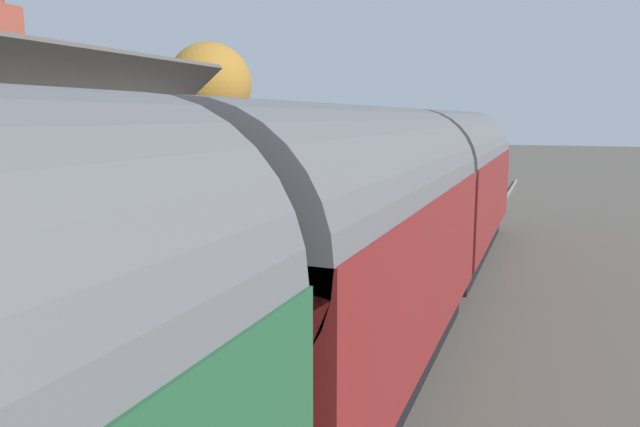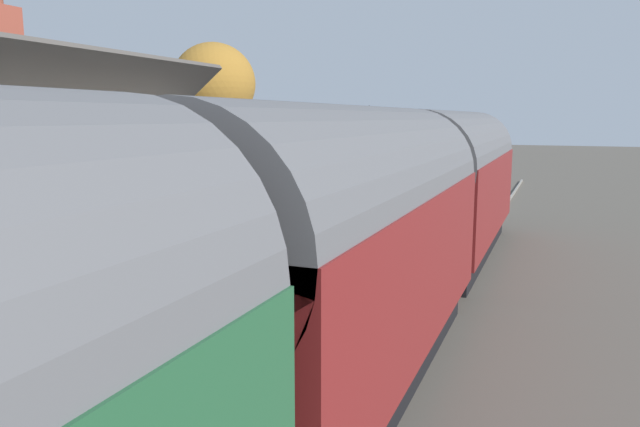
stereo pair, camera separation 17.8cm
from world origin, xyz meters
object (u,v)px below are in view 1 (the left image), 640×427
(planter_bench_right, at_px, (237,283))
(tree_far_right, at_px, (210,84))
(planter_edge_far, at_px, (254,198))
(station_building, at_px, (60,203))
(bench_mid_platform, at_px, (348,192))
(tree_distant, at_px, (211,127))
(planter_under_sign, at_px, (304,187))
(planter_by_door, at_px, (345,220))
(planter_corner_building, at_px, (261,207))
(train, at_px, (351,243))
(lamp_post_platform, at_px, (367,143))
(bench_near_building, at_px, (269,221))
(station_sign_board, at_px, (405,171))

(planter_bench_right, xyz_separation_m, tree_far_right, (15.68, 10.07, 4.53))
(tree_far_right, bearing_deg, planter_edge_far, -136.97)
(station_building, bearing_deg, bench_mid_platform, -6.67)
(tree_distant, bearing_deg, planter_under_sign, -120.82)
(planter_by_door, distance_m, tree_far_right, 13.49)
(planter_under_sign, xyz_separation_m, tree_far_right, (1.50, 5.43, 4.52))
(planter_corner_building, distance_m, planter_under_sign, 5.35)
(station_building, height_order, planter_bench_right, station_building)
(station_building, bearing_deg, train, -92.08)
(station_building, distance_m, bench_mid_platform, 13.12)
(lamp_post_platform, bearing_deg, bench_near_building, 142.45)
(bench_near_building, relative_size, tree_far_right, 0.18)
(planter_bench_right, height_order, tree_far_right, tree_far_right)
(station_building, bearing_deg, tree_far_right, 21.86)
(station_sign_board, bearing_deg, train, -169.84)
(station_building, distance_m, planter_by_door, 8.54)
(planter_corner_building, relative_size, tree_far_right, 0.11)
(planter_bench_right, height_order, planter_edge_far, planter_edge_far)
(planter_corner_building, distance_m, planter_edge_far, 1.69)
(train, xyz_separation_m, bench_mid_platform, (13.19, 4.48, -0.93))
(station_building, distance_m, planter_under_sign, 14.70)
(bench_near_building, height_order, tree_distant, tree_distant)
(bench_mid_platform, relative_size, station_sign_board, 0.89)
(bench_near_building, distance_m, planter_by_door, 2.49)
(planter_bench_right, bearing_deg, tree_distant, 32.51)
(train, distance_m, tree_far_right, 20.83)
(station_building, relative_size, planter_corner_building, 8.02)
(planter_by_door, xyz_separation_m, tree_far_right, (8.28, 9.60, 4.59))
(tree_far_right, distance_m, tree_distant, 3.83)
(train, xyz_separation_m, planter_corner_building, (9.51, 6.39, -1.14))
(train, distance_m, planter_by_door, 8.61)
(planter_by_door, height_order, station_sign_board, station_sign_board)
(bench_mid_platform, height_order, planter_corner_building, bench_mid_platform)
(bench_near_building, distance_m, planter_corner_building, 3.94)
(bench_mid_platform, distance_m, planter_under_sign, 3.02)
(lamp_post_platform, xyz_separation_m, station_sign_board, (6.43, 0.32, -1.38))
(planter_corner_building, relative_size, planter_by_door, 0.84)
(lamp_post_platform, bearing_deg, planter_under_sign, 37.25)
(bench_mid_platform, relative_size, planter_bench_right, 1.97)
(planter_corner_building, xyz_separation_m, planter_bench_right, (-8.87, -3.99, 0.08))
(station_sign_board, xyz_separation_m, tree_far_right, (1.16, 9.75, 3.69))
(bench_near_building, relative_size, planter_under_sign, 2.06)
(lamp_post_platform, bearing_deg, planter_edge_far, 66.70)
(planter_under_sign, bearing_deg, bench_near_building, -163.30)
(bench_near_building, relative_size, station_sign_board, 0.89)
(bench_mid_platform, xyz_separation_m, planter_corner_building, (-3.68, 1.90, -0.21))
(station_building, height_order, bench_near_building, station_building)
(bench_near_building, distance_m, station_sign_board, 9.24)
(bench_mid_platform, bearing_deg, station_building, 173.33)
(train, distance_m, planter_edge_far, 13.18)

